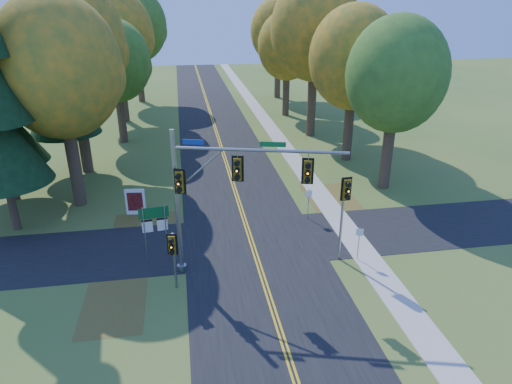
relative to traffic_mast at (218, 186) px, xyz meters
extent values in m
plane|color=#365C20|center=(2.15, 1.22, -5.06)|extent=(160.00, 160.00, 0.00)
cube|color=black|center=(2.15, 1.22, -5.05)|extent=(8.00, 160.00, 0.02)
cube|color=black|center=(2.15, 3.22, -5.05)|extent=(60.00, 6.00, 0.02)
cube|color=gold|center=(2.05, 1.22, -5.04)|extent=(0.10, 160.00, 0.01)
cube|color=gold|center=(2.25, 1.22, -5.04)|extent=(0.10, 160.00, 0.01)
cube|color=#9E998E|center=(8.35, 1.22, -5.03)|extent=(1.60, 160.00, 0.06)
cube|color=brown|center=(-4.35, 5.22, -5.05)|extent=(4.00, 6.00, 0.00)
cube|color=brown|center=(8.95, 7.22, -5.05)|extent=(3.50, 8.00, 0.00)
cube|color=brown|center=(-5.35, -1.78, -5.05)|extent=(3.00, 5.00, 0.00)
cylinder|color=#38281C|center=(-9.05, 10.52, -1.69)|extent=(0.86, 0.86, 6.75)
ellipsoid|color=orange|center=(-9.05, 10.52, 4.49)|extent=(8.00, 8.00, 9.20)
sphere|color=orange|center=(-7.45, 11.72, 3.69)|extent=(4.80, 4.80, 4.80)
sphere|color=orange|center=(-10.45, 9.72, 5.29)|extent=(4.40, 4.40, 4.40)
cylinder|color=#38281C|center=(13.65, 9.92, -2.02)|extent=(0.83, 0.83, 6.08)
ellipsoid|color=#447D26|center=(13.65, 9.92, 3.53)|extent=(7.20, 7.20, 8.28)
sphere|color=#447D26|center=(15.09, 11.00, 2.81)|extent=(4.32, 4.32, 4.32)
sphere|color=#447D26|center=(12.39, 9.20, 4.25)|extent=(3.96, 3.96, 3.96)
cylinder|color=#38281C|center=(-9.65, 17.42, -1.35)|extent=(0.89, 0.89, 7.42)
ellipsoid|color=orange|center=(-9.65, 17.42, 5.37)|extent=(8.60, 8.60, 9.89)
sphere|color=orange|center=(-7.93, 18.71, 4.51)|extent=(5.16, 5.16, 5.16)
sphere|color=orange|center=(-11.15, 16.56, 6.23)|extent=(4.73, 4.73, 4.73)
cylinder|color=#38281C|center=(13.05, 16.72, -1.91)|extent=(0.84, 0.84, 6.30)
ellipsoid|color=orange|center=(13.05, 16.72, 3.90)|extent=(7.60, 7.60, 8.74)
sphere|color=orange|center=(14.57, 17.86, 3.14)|extent=(4.56, 4.56, 4.56)
sphere|color=orange|center=(11.72, 15.96, 4.66)|extent=(4.18, 4.18, 4.18)
cylinder|color=#38281C|center=(-7.45, 25.62, -2.25)|extent=(0.81, 0.81, 5.62)
ellipsoid|color=#447D26|center=(-7.45, 25.62, 2.94)|extent=(6.80, 6.80, 7.82)
sphere|color=#447D26|center=(-6.09, 26.64, 2.26)|extent=(4.08, 4.08, 4.08)
sphere|color=#447D26|center=(-8.64, 24.94, 3.62)|extent=(3.74, 3.74, 3.74)
cylinder|color=#38281C|center=(11.95, 24.82, -1.24)|extent=(0.90, 0.90, 7.65)
ellipsoid|color=orange|center=(11.95, 24.82, 5.67)|extent=(8.80, 8.80, 10.12)
sphere|color=orange|center=(13.71, 26.14, 4.79)|extent=(5.28, 5.28, 5.28)
sphere|color=orange|center=(10.41, 23.94, 6.55)|extent=(4.84, 4.84, 4.84)
cylinder|color=#38281C|center=(-8.05, 34.32, -1.57)|extent=(0.87, 0.87, 6.98)
ellipsoid|color=orange|center=(-8.05, 34.32, 4.78)|extent=(8.20, 8.20, 9.43)
sphere|color=orange|center=(-6.41, 35.55, 3.96)|extent=(4.92, 4.92, 4.92)
sphere|color=orange|center=(-9.48, 33.50, 5.60)|extent=(4.51, 4.51, 4.51)
cylinder|color=#38281C|center=(11.35, 34.02, -2.14)|extent=(0.82, 0.82, 5.85)
ellipsoid|color=orange|center=(11.35, 34.02, 3.24)|extent=(7.00, 7.00, 8.05)
sphere|color=orange|center=(12.75, 35.07, 2.54)|extent=(4.20, 4.20, 4.20)
sphere|color=orange|center=(10.13, 33.32, 3.94)|extent=(3.85, 3.85, 3.85)
cylinder|color=#38281C|center=(-6.85, 45.22, -1.46)|extent=(0.88, 0.88, 7.20)
ellipsoid|color=#447D26|center=(-6.85, 45.22, 5.08)|extent=(8.40, 8.40, 9.66)
sphere|color=#447D26|center=(-5.17, 46.48, 4.24)|extent=(5.04, 5.04, 5.04)
sphere|color=#447D26|center=(-8.32, 44.38, 5.92)|extent=(4.62, 4.62, 4.62)
cylinder|color=#38281C|center=(12.55, 44.72, -1.80)|extent=(0.85, 0.85, 6.53)
ellipsoid|color=orange|center=(12.55, 44.72, 4.19)|extent=(7.80, 7.80, 8.97)
sphere|color=orange|center=(14.11, 45.89, 3.41)|extent=(4.68, 4.68, 4.68)
sphere|color=orange|center=(11.19, 43.94, 4.97)|extent=(4.29, 4.29, 4.29)
cylinder|color=#38281C|center=(-12.35, 7.22, -3.44)|extent=(0.50, 0.50, 3.24)
cylinder|color=#38281C|center=(-13.85, 12.22, -3.62)|extent=(0.50, 0.50, 2.88)
cone|color=black|center=(-13.85, 12.22, 0.12)|extent=(5.60, 5.60, 4.59)
cylinder|color=#38281C|center=(-10.85, 17.22, -3.35)|extent=(0.50, 0.50, 3.42)
cone|color=black|center=(-10.85, 17.22, 1.09)|extent=(5.60, 5.60, 5.45)
cone|color=black|center=(-10.85, 17.22, 4.98)|extent=(4.57, 4.57, 5.45)
cylinder|color=gray|center=(-2.05, 0.61, -1.13)|extent=(0.25, 0.25, 7.87)
cylinder|color=gray|center=(-2.05, 0.61, -4.89)|extent=(0.49, 0.49, 0.34)
cylinder|color=gray|center=(2.02, -0.50, 1.91)|extent=(8.18, 2.37, 0.16)
cylinder|color=gray|center=(-0.86, 0.29, 0.79)|extent=(2.48, 0.77, 2.32)
cylinder|color=gray|center=(0.99, -0.22, 1.71)|extent=(0.04, 0.04, 0.40)
cube|color=#72590C|center=(0.99, -0.22, 0.94)|extent=(0.46, 0.43, 1.12)
cube|color=black|center=(0.99, -0.22, 0.94)|extent=(0.57, 0.19, 1.33)
sphere|color=orange|center=(0.92, -0.47, 0.94)|extent=(0.20, 0.20, 0.20)
cylinder|color=black|center=(0.92, -0.47, 1.30)|extent=(0.31, 0.24, 0.27)
cylinder|color=black|center=(0.92, -0.47, 0.94)|extent=(0.31, 0.24, 0.27)
cylinder|color=black|center=(0.92, -0.47, 0.58)|extent=(0.31, 0.24, 0.27)
cylinder|color=gray|center=(4.24, -1.11, 1.71)|extent=(0.04, 0.04, 0.40)
cube|color=#72590C|center=(4.24, -1.11, 0.94)|extent=(0.46, 0.43, 1.12)
cube|color=black|center=(4.24, -1.11, 0.94)|extent=(0.57, 0.19, 1.33)
sphere|color=orange|center=(4.17, -1.36, 0.94)|extent=(0.20, 0.20, 0.20)
cylinder|color=black|center=(4.17, -1.36, 1.30)|extent=(0.31, 0.24, 0.27)
cylinder|color=black|center=(4.17, -1.36, 0.94)|extent=(0.31, 0.24, 0.27)
cylinder|color=black|center=(4.17, -1.36, 0.58)|extent=(0.31, 0.24, 0.27)
cube|color=#72590C|center=(-1.82, 0.37, 0.22)|extent=(0.46, 0.43, 1.12)
cube|color=black|center=(-1.82, 0.37, 0.22)|extent=(0.57, 0.19, 1.33)
sphere|color=orange|center=(-1.89, 0.12, 0.22)|extent=(0.20, 0.20, 0.20)
cylinder|color=black|center=(-1.89, 0.12, 0.58)|extent=(0.31, 0.24, 0.27)
cylinder|color=black|center=(-1.89, 0.12, 0.22)|extent=(0.31, 0.24, 0.27)
cylinder|color=black|center=(-1.89, 0.12, -0.14)|extent=(0.31, 0.24, 0.27)
cube|color=navy|center=(-1.07, 0.34, 2.22)|extent=(0.99, 0.31, 0.25)
cube|color=#0C5926|center=(2.61, -0.66, 2.22)|extent=(1.20, 0.37, 0.25)
cylinder|color=#9A9EA3|center=(6.72, 0.36, -2.58)|extent=(0.14, 0.14, 4.96)
cube|color=#72590C|center=(6.73, 0.11, -0.67)|extent=(0.40, 0.36, 1.13)
cube|color=black|center=(6.73, 0.11, -0.67)|extent=(0.59, 0.06, 1.33)
sphere|color=orange|center=(6.75, -0.15, -0.67)|extent=(0.20, 0.20, 0.20)
cylinder|color=black|center=(6.75, -0.15, -0.30)|extent=(0.28, 0.19, 0.27)
cylinder|color=black|center=(6.75, -0.15, -0.67)|extent=(0.28, 0.19, 0.27)
cylinder|color=black|center=(6.75, -0.15, -1.03)|extent=(0.28, 0.19, 0.27)
cylinder|color=gray|center=(-2.35, -0.96, -3.49)|extent=(0.12, 0.12, 3.14)
cube|color=#72590C|center=(-2.38, -1.17, -2.41)|extent=(0.38, 0.34, 0.98)
cube|color=black|center=(-2.38, -1.17, -2.41)|extent=(0.51, 0.11, 1.16)
sphere|color=orange|center=(-2.42, -1.40, -2.41)|extent=(0.18, 0.18, 0.18)
cylinder|color=black|center=(-2.42, -1.40, -2.09)|extent=(0.26, 0.19, 0.24)
cylinder|color=black|center=(-2.42, -1.40, -2.41)|extent=(0.26, 0.19, 0.24)
cylinder|color=black|center=(-2.42, -1.40, -2.72)|extent=(0.26, 0.19, 0.24)
cylinder|color=gray|center=(-3.91, 1.64, -3.35)|extent=(0.07, 0.07, 3.43)
cylinder|color=gray|center=(-2.77, 1.80, -3.35)|extent=(0.07, 0.07, 3.43)
cube|color=#0B4E20|center=(-3.34, 1.75, -2.03)|extent=(1.59, 0.26, 0.63)
cube|color=silver|center=(-3.34, 1.75, -2.03)|extent=(1.36, 0.19, 0.09)
cube|color=silver|center=(-3.74, 1.70, -2.83)|extent=(0.57, 0.12, 0.63)
cube|color=black|center=(-3.74, 1.70, -2.46)|extent=(0.57, 0.08, 0.11)
cube|color=silver|center=(-2.95, 1.81, -2.83)|extent=(0.57, 0.12, 0.63)
cube|color=black|center=(-2.95, 1.81, -2.46)|extent=(0.57, 0.08, 0.11)
cube|color=white|center=(-4.98, 8.18, -4.15)|extent=(1.32, 0.31, 1.82)
cube|color=maroon|center=(-4.99, 8.08, -4.10)|extent=(1.01, 0.12, 1.31)
cube|color=white|center=(-5.48, 8.23, -4.91)|extent=(0.09, 0.09, 0.30)
cube|color=white|center=(-4.48, 8.13, -4.91)|extent=(0.09, 0.09, 0.30)
cylinder|color=gray|center=(6.35, 5.53, -3.99)|extent=(0.05, 0.05, 2.14)
cube|color=silver|center=(6.35, 5.51, -3.22)|extent=(0.41, 0.04, 0.44)
cylinder|color=gray|center=(7.72, 0.07, -4.03)|extent=(0.05, 0.05, 2.05)
cube|color=silver|center=(7.71, 0.05, -3.29)|extent=(0.37, 0.17, 0.42)
cylinder|color=gray|center=(-2.98, 5.04, -4.09)|extent=(0.04, 0.04, 1.94)
cube|color=white|center=(-2.98, 5.03, -3.39)|extent=(0.37, 0.08, 0.40)
camera|label=1|loc=(-1.56, -20.81, 8.63)|focal=32.00mm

